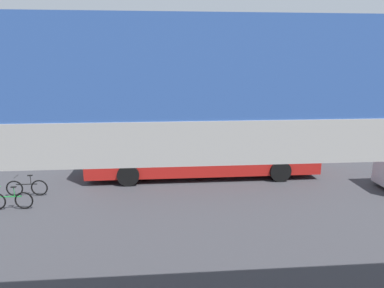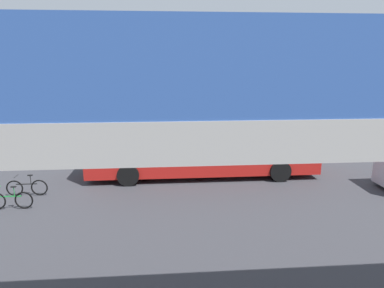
{
  "view_description": "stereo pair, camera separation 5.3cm",
  "coord_description": "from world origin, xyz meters",
  "px_view_note": "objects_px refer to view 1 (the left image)",
  "views": [
    {
      "loc": [
        2.65,
        17.43,
        5.8
      ],
      "look_at": [
        1.24,
        0.44,
        1.6
      ],
      "focal_mm": 31.92,
      "sensor_mm": 36.0,
      "label": 1
    },
    {
      "loc": [
        2.59,
        17.43,
        5.8
      ],
      "look_at": [
        1.24,
        0.44,
        1.6
      ],
      "focal_mm": 31.92,
      "sensor_mm": 36.0,
      "label": 2
    }
  ],
  "objects_px": {
    "pedestrian": "(257,138)",
    "bicycle_green": "(10,201)",
    "traffic_sign": "(293,123)",
    "city_bus": "(203,140)",
    "bicycle_black": "(27,188)"
  },
  "relations": [
    {
      "from": "pedestrian",
      "to": "bicycle_green",
      "type": "bearing_deg",
      "value": 33.12
    },
    {
      "from": "traffic_sign",
      "to": "pedestrian",
      "type": "bearing_deg",
      "value": -4.2
    },
    {
      "from": "pedestrian",
      "to": "traffic_sign",
      "type": "relative_size",
      "value": 0.64
    },
    {
      "from": "city_bus",
      "to": "bicycle_black",
      "type": "bearing_deg",
      "value": 15.33
    },
    {
      "from": "pedestrian",
      "to": "traffic_sign",
      "type": "distance_m",
      "value": 2.49
    },
    {
      "from": "city_bus",
      "to": "bicycle_black",
      "type": "xyz_separation_m",
      "value": [
        7.97,
        2.18,
        -1.51
      ]
    },
    {
      "from": "pedestrian",
      "to": "bicycle_black",
      "type": "bearing_deg",
      "value": 28.53
    },
    {
      "from": "bicycle_black",
      "to": "pedestrian",
      "type": "height_order",
      "value": "pedestrian"
    },
    {
      "from": "city_bus",
      "to": "bicycle_black",
      "type": "height_order",
      "value": "city_bus"
    },
    {
      "from": "bicycle_black",
      "to": "pedestrian",
      "type": "distance_m",
      "value": 13.65
    },
    {
      "from": "bicycle_green",
      "to": "pedestrian",
      "type": "relative_size",
      "value": 0.99
    },
    {
      "from": "bicycle_black",
      "to": "bicycle_green",
      "type": "bearing_deg",
      "value": 84.89
    },
    {
      "from": "bicycle_green",
      "to": "pedestrian",
      "type": "distance_m",
      "value": 14.47
    },
    {
      "from": "city_bus",
      "to": "bicycle_green",
      "type": "xyz_separation_m",
      "value": [
        8.1,
        3.57,
        -1.51
      ]
    },
    {
      "from": "city_bus",
      "to": "bicycle_green",
      "type": "distance_m",
      "value": 8.98
    }
  ]
}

